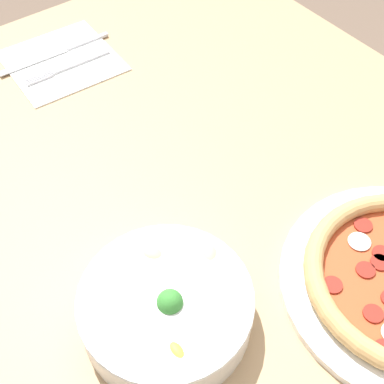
{
  "coord_description": "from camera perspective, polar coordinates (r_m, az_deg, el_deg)",
  "views": [
    {
      "loc": [
        -0.32,
        0.37,
        1.37
      ],
      "look_at": [
        0.08,
        0.06,
        0.76
      ],
      "focal_mm": 50.0,
      "sensor_mm": 36.0,
      "label": 1
    }
  ],
  "objects": [
    {
      "name": "knife",
      "position": [
        1.1,
        -13.9,
        14.33
      ],
      "size": [
        0.02,
        0.23,
        0.01
      ],
      "rotation": [
        0.0,
        0.0,
        1.54
      ],
      "color": "silver",
      "rests_on": "napkin"
    },
    {
      "name": "fork",
      "position": [
        1.06,
        -12.93,
        12.9
      ],
      "size": [
        0.02,
        0.17,
        0.0
      ],
      "rotation": [
        0.0,
        0.0,
        1.54
      ],
      "color": "silver",
      "rests_on": "napkin"
    },
    {
      "name": "bowl",
      "position": [
        0.67,
        -2.78,
        -12.04
      ],
      "size": [
        0.22,
        0.22,
        0.07
      ],
      "color": "white",
      "rests_on": "dining_table"
    },
    {
      "name": "napkin",
      "position": [
        1.08,
        -13.73,
        13.41
      ],
      "size": [
        0.2,
        0.2,
        0.0
      ],
      "color": "white",
      "rests_on": "dining_table"
    },
    {
      "name": "dining_table",
      "position": [
        0.87,
        6.57,
        -6.27
      ],
      "size": [
        1.37,
        0.9,
        0.74
      ],
      "color": "tan",
      "rests_on": "ground_plane"
    }
  ]
}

